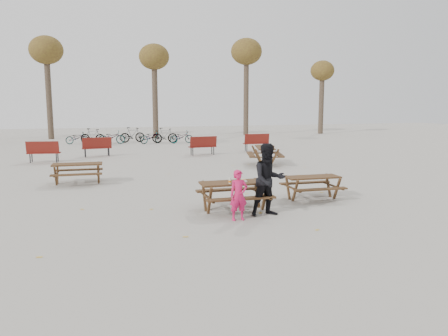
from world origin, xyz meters
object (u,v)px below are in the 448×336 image
object	(u,v)px
main_picnic_table	(234,189)
child	(239,195)
food_tray	(243,181)
adult	(269,180)
picnic_table_north	(78,174)
picnic_table_east	(312,188)
picnic_table_far	(265,156)
soda_bottle	(230,181)

from	to	relation	value
main_picnic_table	child	size ratio (longest dim) A/B	1.45
food_tray	adult	bearing A→B (deg)	-55.80
picnic_table_north	main_picnic_table	bearing A→B (deg)	-49.27
child	picnic_table_north	xyz separation A→B (m)	(-3.99, 6.11, -0.26)
main_picnic_table	adult	bearing A→B (deg)	-47.05
picnic_table_east	picnic_table_far	xyz separation A→B (m)	(1.25, 7.11, 0.07)
soda_bottle	adult	xyz separation A→B (m)	(0.87, -0.52, 0.07)
picnic_table_far	picnic_table_east	bearing A→B (deg)	-175.24
adult	picnic_table_far	distance (m)	9.11
child	picnic_table_east	size ratio (longest dim) A/B	0.78
soda_bottle	picnic_table_far	distance (m)	8.99
picnic_table_far	picnic_table_north	bearing A→B (deg)	122.76
child	picnic_table_east	world-z (taller)	child
picnic_table_east	picnic_table_north	bearing A→B (deg)	147.77
main_picnic_table	picnic_table_east	bearing A→B (deg)	14.42
picnic_table_east	picnic_table_far	size ratio (longest dim) A/B	0.83
child	food_tray	bearing A→B (deg)	63.37
adult	child	bearing A→B (deg)	-169.38
picnic_table_east	picnic_table_far	world-z (taller)	picnic_table_far
picnic_table_north	soda_bottle	bearing A→B (deg)	-51.65
picnic_table_east	main_picnic_table	bearing A→B (deg)	-164.44
soda_bottle	adult	world-z (taller)	adult
soda_bottle	picnic_table_east	bearing A→B (deg)	17.38
adult	picnic_table_far	world-z (taller)	adult
adult	picnic_table_east	distance (m)	2.48
main_picnic_table	picnic_table_far	distance (m)	8.71
food_tray	child	bearing A→B (deg)	-115.43
main_picnic_table	picnic_table_east	world-z (taller)	main_picnic_table
food_tray	adult	size ratio (longest dim) A/B	0.10
soda_bottle	picnic_table_north	size ratio (longest dim) A/B	0.10
picnic_table_north	picnic_table_far	bearing A→B (deg)	19.78
soda_bottle	picnic_table_north	distance (m)	6.71
adult	picnic_table_east	size ratio (longest dim) A/B	1.15
child	adult	world-z (taller)	adult
soda_bottle	adult	size ratio (longest dim) A/B	0.09
child	picnic_table_far	world-z (taller)	child
food_tray	picnic_table_far	bearing A→B (deg)	65.00
child	soda_bottle	bearing A→B (deg)	89.18
child	adult	distance (m)	0.94
main_picnic_table	food_tray	size ratio (longest dim) A/B	10.00
food_tray	child	size ratio (longest dim) A/B	0.14
child	adult	bearing A→B (deg)	12.77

